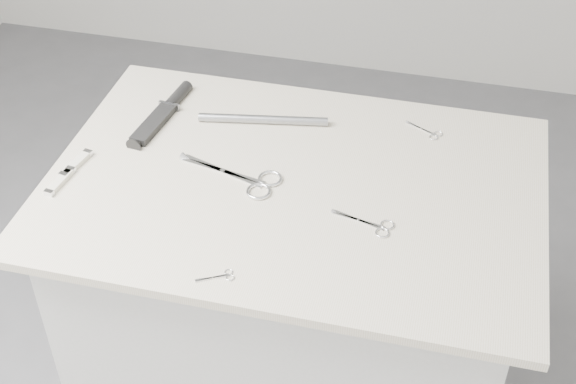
% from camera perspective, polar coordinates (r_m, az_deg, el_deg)
% --- Properties ---
extents(plinth, '(0.90, 0.60, 0.90)m').
position_cam_1_polar(plinth, '(1.95, 0.38, -10.07)').
color(plinth, silver).
rests_on(plinth, ground).
extents(display_board, '(1.00, 0.70, 0.02)m').
position_cam_1_polar(display_board, '(1.63, 0.45, 0.43)').
color(display_board, beige).
rests_on(display_board, plinth).
extents(large_shears, '(0.22, 0.11, 0.01)m').
position_cam_1_polar(large_shears, '(1.62, -2.77, 0.87)').
color(large_shears, silver).
rests_on(large_shears, display_board).
extents(embroidery_scissors_a, '(0.12, 0.06, 0.00)m').
position_cam_1_polar(embroidery_scissors_a, '(1.53, 6.08, -2.35)').
color(embroidery_scissors_a, silver).
rests_on(embroidery_scissors_a, display_board).
extents(embroidery_scissors_b, '(0.09, 0.06, 0.00)m').
position_cam_1_polar(embroidery_scissors_b, '(1.79, 9.95, 4.22)').
color(embroidery_scissors_b, silver).
rests_on(embroidery_scissors_b, display_board).
extents(tiny_scissors, '(0.07, 0.05, 0.00)m').
position_cam_1_polar(tiny_scissors, '(1.43, -4.85, -6.01)').
color(tiny_scissors, silver).
rests_on(tiny_scissors, display_board).
extents(sheathed_knife, '(0.07, 0.24, 0.03)m').
position_cam_1_polar(sheathed_knife, '(1.84, -8.74, 5.75)').
color(sheathed_knife, black).
rests_on(sheathed_knife, display_board).
extents(pocket_knife_a, '(0.03, 0.09, 0.01)m').
position_cam_1_polar(pocket_knife_a, '(1.68, -15.89, 0.75)').
color(pocket_knife_a, beige).
rests_on(pocket_knife_a, display_board).
extents(pocket_knife_b, '(0.04, 0.10, 0.01)m').
position_cam_1_polar(pocket_knife_b, '(1.72, -14.84, 1.96)').
color(pocket_knife_b, beige).
rests_on(pocket_knife_b, display_board).
extents(metal_rail, '(0.29, 0.07, 0.02)m').
position_cam_1_polar(metal_rail, '(1.78, -1.78, 5.18)').
color(metal_rail, gray).
rests_on(metal_rail, display_board).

